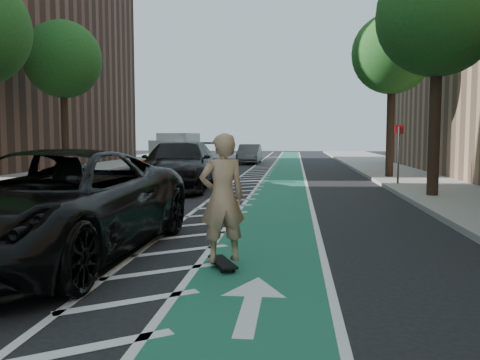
# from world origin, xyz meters

# --- Properties ---
(ground) EXTENTS (120.00, 120.00, 0.00)m
(ground) POSITION_xyz_m (0.00, 0.00, 0.00)
(ground) COLOR black
(ground) RESTS_ON ground
(bike_lane) EXTENTS (2.00, 90.00, 0.01)m
(bike_lane) POSITION_xyz_m (3.00, 10.00, 0.01)
(bike_lane) COLOR #1B5F45
(bike_lane) RESTS_ON ground
(buffer_strip) EXTENTS (1.40, 90.00, 0.01)m
(buffer_strip) POSITION_xyz_m (1.50, 10.00, 0.01)
(buffer_strip) COLOR silver
(buffer_strip) RESTS_ON ground
(sidewalk_right) EXTENTS (5.00, 90.00, 0.15)m
(sidewalk_right) POSITION_xyz_m (9.50, 10.00, 0.07)
(sidewalk_right) COLOR gray
(sidewalk_right) RESTS_ON ground
(curb_right) EXTENTS (0.12, 90.00, 0.16)m
(curb_right) POSITION_xyz_m (7.05, 10.00, 0.08)
(curb_right) COLOR gray
(curb_right) RESTS_ON ground
(curb_left) EXTENTS (0.12, 90.00, 0.16)m
(curb_left) POSITION_xyz_m (-7.05, 10.00, 0.08)
(curb_left) COLOR gray
(curb_left) RESTS_ON ground
(tree_r_c) EXTENTS (4.20, 4.20, 7.90)m
(tree_r_c) POSITION_xyz_m (7.90, 8.00, 5.77)
(tree_r_c) COLOR #382619
(tree_r_c) RESTS_ON ground
(tree_r_d) EXTENTS (4.20, 4.20, 7.90)m
(tree_r_d) POSITION_xyz_m (7.90, 16.00, 5.77)
(tree_r_d) COLOR #382619
(tree_r_d) RESTS_ON ground
(tree_l_d) EXTENTS (4.20, 4.20, 7.90)m
(tree_l_d) POSITION_xyz_m (-7.90, 16.00, 5.77)
(tree_l_d) COLOR #382619
(tree_l_d) RESTS_ON ground
(sign_post) EXTENTS (0.35, 0.08, 2.47)m
(sign_post) POSITION_xyz_m (7.60, 12.00, 1.35)
(sign_post) COLOR #4C4C4C
(sign_post) RESTS_ON ground
(skateboard) EXTENTS (0.58, 0.89, 0.12)m
(skateboard) POSITION_xyz_m (2.41, -1.08, 0.09)
(skateboard) COLOR black
(skateboard) RESTS_ON ground
(skateboarder) EXTENTS (0.85, 0.73, 1.97)m
(skateboarder) POSITION_xyz_m (2.41, -1.08, 1.10)
(skateboarder) COLOR tan
(skateboarder) RESTS_ON skateboard
(suv_near) EXTENTS (3.38, 6.70, 1.82)m
(suv_near) POSITION_xyz_m (-0.50, -0.72, 0.91)
(suv_near) COLOR black
(suv_near) RESTS_ON ground
(suv_far) EXTENTS (2.80, 6.43, 1.84)m
(suv_far) POSITION_xyz_m (-0.90, 10.36, 0.92)
(suv_far) COLOR black
(suv_far) RESTS_ON ground
(car_silver) EXTENTS (1.70, 4.14, 1.41)m
(car_silver) POSITION_xyz_m (-3.25, 26.15, 0.70)
(car_silver) COLOR gray
(car_silver) RESTS_ON ground
(car_grey) EXTENTS (1.54, 4.33, 1.42)m
(car_grey) POSITION_xyz_m (0.20, 28.21, 0.71)
(car_grey) COLOR #55555A
(car_grey) RESTS_ON ground
(box_truck) EXTENTS (3.07, 5.69, 2.26)m
(box_truck) POSITION_xyz_m (-6.12, 31.78, 1.04)
(box_truck) COLOR silver
(box_truck) RESTS_ON ground
(barrel_a) EXTENTS (0.63, 0.63, 0.86)m
(barrel_a) POSITION_xyz_m (-2.47, 7.61, 0.41)
(barrel_a) COLOR #F8580D
(barrel_a) RESTS_ON ground
(barrel_b) EXTENTS (0.70, 0.70, 0.96)m
(barrel_b) POSITION_xyz_m (-3.60, 14.00, 0.45)
(barrel_b) COLOR #D94F0B
(barrel_b) RESTS_ON ground
(barrel_c) EXTENTS (0.61, 0.61, 0.83)m
(barrel_c) POSITION_xyz_m (-3.47, 18.90, 0.39)
(barrel_c) COLOR #FF480D
(barrel_c) RESTS_ON ground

